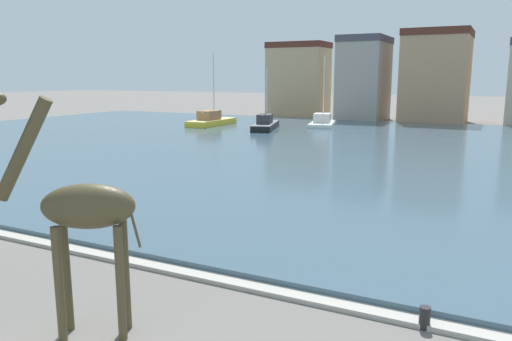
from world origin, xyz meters
TOP-DOWN VIEW (x-y plane):
  - harbor_water at (0.00, 31.23)m, footprint 90.60×48.14m
  - quay_edge_coping at (0.00, 6.91)m, footprint 90.60×0.50m
  - giraffe_statue at (0.10, 3.32)m, footprint 2.81×1.87m
  - sailboat_white at (-9.67, 46.51)m, footprint 3.89×7.78m
  - sailboat_black at (-13.68, 40.94)m, footprint 4.07×8.33m
  - sailboat_yellow at (-20.41, 41.97)m, footprint 2.37×7.91m
  - mooring_bollard at (6.40, 6.76)m, footprint 0.24×0.24m
  - townhouse_corner_house at (-18.43, 61.21)m, footprint 7.95×5.32m
  - townhouse_end_terrace at (-8.34, 57.71)m, footprint 5.29×7.89m
  - townhouse_wide_warehouse at (-0.03, 58.28)m, footprint 7.29×7.94m

SIDE VIEW (x-z plane):
  - quay_edge_coping at x=0.00m, z-range 0.00..0.12m
  - harbor_water at x=0.00m, z-range 0.00..0.27m
  - mooring_bollard at x=6.40m, z-range 0.00..0.50m
  - sailboat_white at x=-9.67m, z-range -3.23..4.28m
  - sailboat_black at x=-13.68m, z-range -2.53..3.72m
  - sailboat_yellow at x=-20.41m, z-range -3.31..4.53m
  - giraffe_statue at x=0.10m, z-range 0.06..5.33m
  - townhouse_corner_house at x=-18.43m, z-range 0.01..10.02m
  - townhouse_end_terrace at x=-8.34m, z-range 0.01..10.22m
  - townhouse_wide_warehouse at x=-0.03m, z-range 0.01..10.69m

